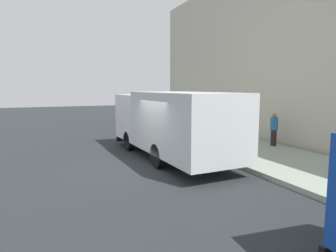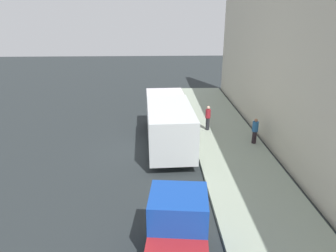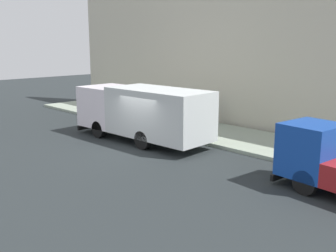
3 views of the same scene
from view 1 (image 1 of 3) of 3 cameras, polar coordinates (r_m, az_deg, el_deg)
ground at (r=11.23m, az=-3.69°, el=-8.00°), size 80.00×80.00×0.00m
sidewalk at (r=13.75m, az=16.91°, el=-5.06°), size 4.25×30.00×0.18m
building_facade at (r=15.41m, az=25.30°, el=13.94°), size 0.50×30.00×9.84m
large_utility_truck at (r=12.46m, az=0.42°, el=0.96°), size 2.81×8.14×2.81m
pedestrian_walking at (r=15.50m, az=6.96°, el=0.33°), size 0.46×0.46×1.71m
pedestrian_standing at (r=15.15m, az=19.82°, el=-0.49°), size 0.38×0.38×1.60m
traffic_cone_orange at (r=17.87m, az=-0.37°, el=-0.70°), size 0.40×0.40×0.57m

